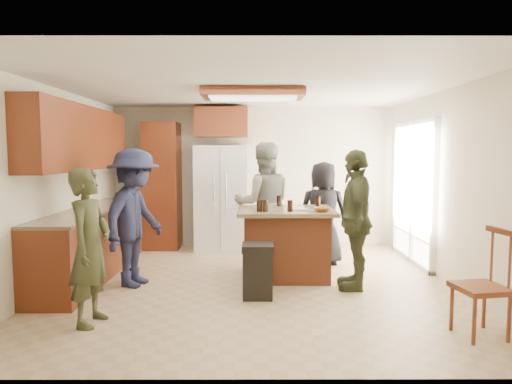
{
  "coord_description": "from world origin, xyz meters",
  "views": [
    {
      "loc": [
        0.02,
        -5.76,
        1.69
      ],
      "look_at": [
        0.04,
        0.4,
        1.15
      ],
      "focal_mm": 32.0,
      "sensor_mm": 36.0,
      "label": 1
    }
  ],
  "objects_px": {
    "kitchen_island": "(286,242)",
    "person_counter": "(135,218)",
    "person_behind_right": "(323,213)",
    "person_side_right": "(355,219)",
    "person_behind_left": "(264,204)",
    "person_front_left": "(90,247)",
    "trash_bin": "(258,270)",
    "spindle_chair": "(483,288)",
    "refrigerator": "(222,198)"
  },
  "relations": [
    {
      "from": "kitchen_island",
      "to": "person_counter",
      "type": "bearing_deg",
      "value": -168.91
    },
    {
      "from": "person_behind_right",
      "to": "person_side_right",
      "type": "distance_m",
      "value": 1.24
    },
    {
      "from": "person_behind_left",
      "to": "person_counter",
      "type": "height_order",
      "value": "person_behind_left"
    },
    {
      "from": "person_front_left",
      "to": "person_counter",
      "type": "xyz_separation_m",
      "value": [
        0.1,
        1.3,
        0.1
      ]
    },
    {
      "from": "person_behind_left",
      "to": "person_front_left",
      "type": "bearing_deg",
      "value": 47.13
    },
    {
      "from": "person_behind_left",
      "to": "person_counter",
      "type": "xyz_separation_m",
      "value": [
        -1.64,
        -1.06,
        -0.05
      ]
    },
    {
      "from": "person_counter",
      "to": "trash_bin",
      "type": "relative_size",
      "value": 2.76
    },
    {
      "from": "person_behind_right",
      "to": "spindle_chair",
      "type": "relative_size",
      "value": 1.56
    },
    {
      "from": "person_behind_left",
      "to": "spindle_chair",
      "type": "height_order",
      "value": "person_behind_left"
    },
    {
      "from": "refrigerator",
      "to": "person_front_left",
      "type": "bearing_deg",
      "value": -106.51
    },
    {
      "from": "trash_bin",
      "to": "spindle_chair",
      "type": "relative_size",
      "value": 0.63
    },
    {
      "from": "person_counter",
      "to": "spindle_chair",
      "type": "bearing_deg",
      "value": -97.32
    },
    {
      "from": "person_front_left",
      "to": "person_counter",
      "type": "distance_m",
      "value": 1.31
    },
    {
      "from": "person_side_right",
      "to": "refrigerator",
      "type": "distance_m",
      "value": 2.95
    },
    {
      "from": "person_side_right",
      "to": "trash_bin",
      "type": "height_order",
      "value": "person_side_right"
    },
    {
      "from": "trash_bin",
      "to": "spindle_chair",
      "type": "bearing_deg",
      "value": -28.9
    },
    {
      "from": "person_behind_right",
      "to": "person_side_right",
      "type": "height_order",
      "value": "person_side_right"
    },
    {
      "from": "person_behind_left",
      "to": "person_side_right",
      "type": "xyz_separation_m",
      "value": [
        1.11,
        -1.19,
        -0.06
      ]
    },
    {
      "from": "person_behind_left",
      "to": "refrigerator",
      "type": "relative_size",
      "value": 1.02
    },
    {
      "from": "person_counter",
      "to": "refrigerator",
      "type": "distance_m",
      "value": 2.39
    },
    {
      "from": "person_behind_left",
      "to": "person_side_right",
      "type": "distance_m",
      "value": 1.63
    },
    {
      "from": "refrigerator",
      "to": "kitchen_island",
      "type": "height_order",
      "value": "refrigerator"
    },
    {
      "from": "spindle_chair",
      "to": "kitchen_island",
      "type": "bearing_deg",
      "value": 129.86
    },
    {
      "from": "refrigerator",
      "to": "person_side_right",
      "type": "bearing_deg",
      "value": -52.01
    },
    {
      "from": "person_behind_right",
      "to": "person_behind_left",
      "type": "bearing_deg",
      "value": 1.26
    },
    {
      "from": "person_behind_left",
      "to": "person_counter",
      "type": "bearing_deg",
      "value": 26.37
    },
    {
      "from": "person_side_right",
      "to": "refrigerator",
      "type": "bearing_deg",
      "value": -135.15
    },
    {
      "from": "person_side_right",
      "to": "person_front_left",
      "type": "bearing_deg",
      "value": -60.71
    },
    {
      "from": "person_side_right",
      "to": "person_counter",
      "type": "bearing_deg",
      "value": -85.77
    },
    {
      "from": "person_front_left",
      "to": "person_side_right",
      "type": "bearing_deg",
      "value": -60.51
    },
    {
      "from": "person_side_right",
      "to": "spindle_chair",
      "type": "bearing_deg",
      "value": 36.31
    },
    {
      "from": "person_counter",
      "to": "spindle_chair",
      "type": "height_order",
      "value": "person_counter"
    },
    {
      "from": "person_behind_left",
      "to": "trash_bin",
      "type": "relative_size",
      "value": 2.92
    },
    {
      "from": "person_behind_left",
      "to": "trash_bin",
      "type": "height_order",
      "value": "person_behind_left"
    },
    {
      "from": "kitchen_island",
      "to": "trash_bin",
      "type": "bearing_deg",
      "value": -113.83
    },
    {
      "from": "person_side_right",
      "to": "person_counter",
      "type": "relative_size",
      "value": 0.99
    },
    {
      "from": "person_behind_right",
      "to": "person_counter",
      "type": "height_order",
      "value": "person_counter"
    },
    {
      "from": "refrigerator",
      "to": "kitchen_island",
      "type": "xyz_separation_m",
      "value": [
        0.99,
        -1.82,
        -0.43
      ]
    },
    {
      "from": "person_behind_right",
      "to": "kitchen_island",
      "type": "bearing_deg",
      "value": 49.01
    },
    {
      "from": "spindle_chair",
      "to": "person_behind_right",
      "type": "bearing_deg",
      "value": 111.37
    },
    {
      "from": "person_counter",
      "to": "person_behind_right",
      "type": "bearing_deg",
      "value": -49.83
    },
    {
      "from": "spindle_chair",
      "to": "person_front_left",
      "type": "bearing_deg",
      "value": 175.1
    },
    {
      "from": "person_counter",
      "to": "person_behind_left",
      "type": "bearing_deg",
      "value": -40.18
    },
    {
      "from": "refrigerator",
      "to": "spindle_chair",
      "type": "height_order",
      "value": "refrigerator"
    },
    {
      "from": "person_side_right",
      "to": "spindle_chair",
      "type": "height_order",
      "value": "person_side_right"
    },
    {
      "from": "person_front_left",
      "to": "kitchen_island",
      "type": "xyz_separation_m",
      "value": [
        2.03,
        1.68,
        -0.3
      ]
    },
    {
      "from": "person_behind_right",
      "to": "spindle_chair",
      "type": "bearing_deg",
      "value": 110.91
    },
    {
      "from": "person_behind_left",
      "to": "trash_bin",
      "type": "xyz_separation_m",
      "value": [
        -0.1,
        -1.55,
        -0.6
      ]
    },
    {
      "from": "person_counter",
      "to": "trash_bin",
      "type": "xyz_separation_m",
      "value": [
        1.55,
        -0.49,
        -0.55
      ]
    },
    {
      "from": "person_front_left",
      "to": "refrigerator",
      "type": "xyz_separation_m",
      "value": [
        1.04,
        3.5,
        0.13
      ]
    }
  ]
}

